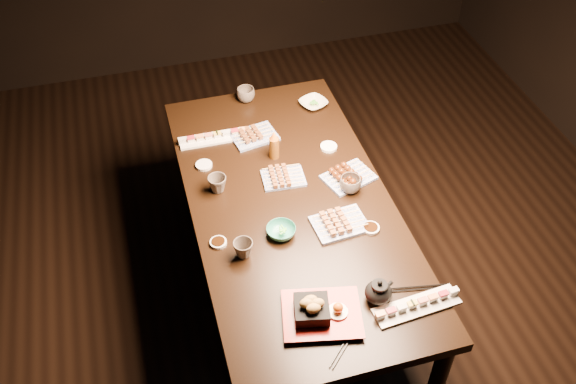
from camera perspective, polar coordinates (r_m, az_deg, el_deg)
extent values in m
plane|color=black|center=(3.50, 3.92, -9.45)|extent=(5.00, 5.00, 0.00)
cube|color=black|center=(3.19, 0.25, -5.70)|extent=(1.03, 1.86, 0.75)
imported|color=#2A806A|center=(2.77, -0.62, -3.51)|extent=(0.13, 0.13, 0.04)
imported|color=beige|center=(3.46, 2.27, 7.87)|extent=(0.18, 0.18, 0.03)
imported|color=#494038|center=(2.68, -3.99, -5.08)|extent=(0.09, 0.09, 0.08)
imported|color=#494038|center=(2.96, 5.56, 0.68)|extent=(0.12, 0.12, 0.08)
imported|color=#494038|center=(2.96, -6.30, 0.71)|extent=(0.11, 0.11, 0.08)
imported|color=#494038|center=(3.50, -3.77, 8.63)|extent=(0.10, 0.10, 0.08)
cylinder|color=#63370D|center=(3.10, -1.25, 4.22)|extent=(0.05, 0.05, 0.15)
cylinder|color=white|center=(2.76, -6.22, -4.48)|extent=(0.08, 0.08, 0.01)
cylinder|color=white|center=(3.20, 3.64, 4.02)|extent=(0.10, 0.10, 0.01)
cylinder|color=white|center=(2.82, 7.36, -3.20)|extent=(0.09, 0.09, 0.01)
cylinder|color=white|center=(3.12, -7.48, 2.38)|extent=(0.08, 0.08, 0.01)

